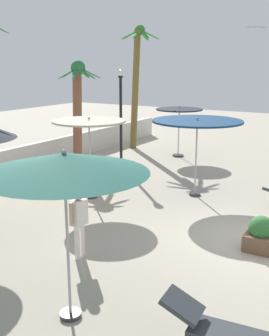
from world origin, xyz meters
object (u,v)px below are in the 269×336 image
patio_umbrella_4 (179,113)px  planter (261,235)px  patio_umbrella_0 (64,164)px  lamp_post_1 (121,117)px  palm_tree_0 (78,101)px  guest_1 (79,218)px  palm_tree_1 (137,74)px  lounge_chair_1 (220,329)px  patio_umbrella_3 (89,125)px  patio_umbrella_2 (197,123)px

patio_umbrella_4 → planter: bearing=-143.9°
patio_umbrella_0 → planter: 5.48m
patio_umbrella_4 → lamp_post_1: bearing=156.9°
planter → palm_tree_0: bearing=63.3°
patio_umbrella_4 → planter: (-8.40, -6.12, -1.68)m
palm_tree_0 → planter: bearing=-116.7°
guest_1 → planter: bearing=-53.0°
patio_umbrella_4 → lamp_post_1: 3.29m
palm_tree_0 → palm_tree_1: bearing=-0.5°
palm_tree_0 → palm_tree_1: (4.80, -0.04, 1.02)m
lounge_chair_1 → patio_umbrella_4: bearing=27.9°
patio_umbrella_0 → planter: patio_umbrella_0 is taller
patio_umbrella_0 → guest_1: size_ratio=1.85×
palm_tree_0 → palm_tree_1: palm_tree_1 is taller
patio_umbrella_3 → palm_tree_1: (8.23, 3.15, 1.36)m
patio_umbrella_2 → patio_umbrella_3: 3.50m
patio_umbrella_0 → patio_umbrella_2: patio_umbrella_0 is taller
lamp_post_1 → patio_umbrella_4: bearing=-23.1°
lounge_chair_1 → planter: size_ratio=2.23×
patio_umbrella_3 → palm_tree_0: palm_tree_0 is taller
patio_umbrella_0 → patio_umbrella_4: patio_umbrella_0 is taller
palm_tree_1 → palm_tree_0: bearing=179.5°
palm_tree_1 → lamp_post_1: palm_tree_1 is taller
patio_umbrella_0 → patio_umbrella_2: size_ratio=1.02×
patio_umbrella_3 → lamp_post_1: lamp_post_1 is taller
planter → palm_tree_1: bearing=43.9°
patio_umbrella_0 → guest_1: (1.88, 1.27, -1.79)m
palm_tree_0 → lounge_chair_1: palm_tree_0 is taller
patio_umbrella_4 → patio_umbrella_0: bearing=-162.8°
patio_umbrella_2 → planter: size_ratio=3.47×
planter → patio_umbrella_0: bearing=154.4°
patio_umbrella_2 → palm_tree_1: size_ratio=0.47×
patio_umbrella_2 → planter: (-3.15, -3.03, -2.06)m
patio_umbrella_3 → patio_umbrella_4: size_ratio=1.11×
patio_umbrella_4 → palm_tree_1: (0.98, 2.91, 1.72)m
patio_umbrella_0 → lamp_post_1: lamp_post_1 is taller
patio_umbrella_0 → lounge_chair_1: patio_umbrella_0 is taller
patio_umbrella_0 → lounge_chair_1: (0.46, -2.57, -2.36)m
lamp_post_1 → planter: bearing=-125.9°
patio_umbrella_3 → palm_tree_0: 4.70m
lounge_chair_1 → planter: (4.00, 0.43, -0.02)m
palm_tree_0 → planter: (-4.57, -9.07, -2.38)m
guest_1 → lounge_chair_1: bearing=-110.4°
patio_umbrella_4 → guest_1: (-10.97, -2.72, -1.09)m
palm_tree_1 → lamp_post_1: 4.62m
patio_umbrella_2 → palm_tree_1: palm_tree_1 is taller
palm_tree_1 → lounge_chair_1: bearing=-144.7°
palm_tree_1 → patio_umbrella_4: bearing=-108.6°
patio_umbrella_0 → patio_umbrella_3: 6.74m
palm_tree_0 → patio_umbrella_3: bearing=-137.1°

